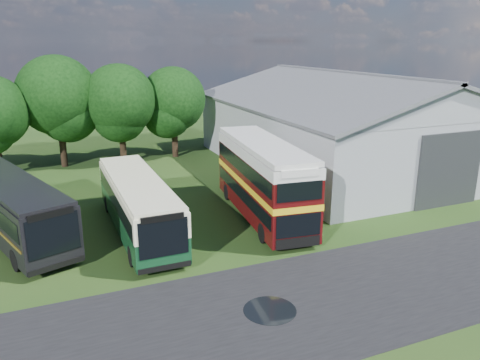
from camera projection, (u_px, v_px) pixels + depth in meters
name	position (u px, v px, depth m)	size (l,w,h in m)	color
ground	(270.00, 272.00, 22.41)	(120.00, 120.00, 0.00)	#1D3D13
asphalt_road	(360.00, 289.00, 20.87)	(60.00, 8.00, 0.02)	black
puddle	(270.00, 311.00, 19.20)	(2.20, 2.20, 0.01)	black
storage_shed	(344.00, 118.00, 40.90)	(18.80, 24.80, 8.15)	gray
tree_mid	(57.00, 96.00, 39.61)	(6.80, 6.80, 9.60)	black
tree_right_a	(120.00, 100.00, 40.72)	(6.26, 6.26, 8.83)	black
tree_right_b	(173.00, 99.00, 43.34)	(5.98, 5.98, 8.45)	black
shrub_front	(307.00, 215.00, 29.78)	(1.70, 1.70, 1.70)	#194714
shrub_mid	(292.00, 205.00, 31.55)	(1.60, 1.60, 1.60)	#194714
shrub_back	(279.00, 196.00, 33.32)	(1.80, 1.80, 1.80)	#194714
bus_green_single	(138.00, 204.00, 26.62)	(2.83, 11.72, 3.22)	black
bus_maroon_double	(263.00, 180.00, 28.83)	(4.06, 11.44, 4.81)	black
bus_dark_single	(12.00, 207.00, 25.93)	(6.73, 12.50, 3.38)	black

